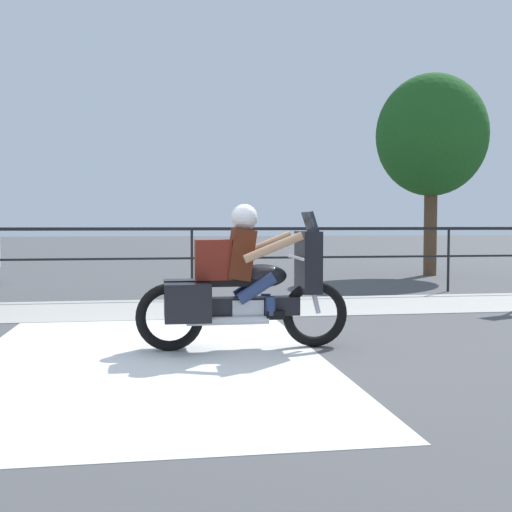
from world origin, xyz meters
The scene contains 6 objects.
ground_plane centered at (0.00, 0.00, 0.00)m, with size 120.00×120.00×0.00m, color #4C4C4F.
sidewalk_band centered at (0.00, 3.40, 0.01)m, with size 44.00×2.40×0.01m, color #A8A59E.
crosswalk_band centered at (-0.75, -0.20, 0.00)m, with size 3.52×6.00×0.01m, color silver.
fence_railing centered at (0.00, 5.15, 1.01)m, with size 36.00×0.05×1.29m.
motorcycle centered at (0.25, -0.01, 0.71)m, with size 2.32×0.76×1.57m.
tree_behind_sign centered at (6.41, 8.95, 3.62)m, with size 2.86×2.86×5.22m.
Camera 1 is at (-0.65, -6.87, 1.37)m, focal length 45.00 mm.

